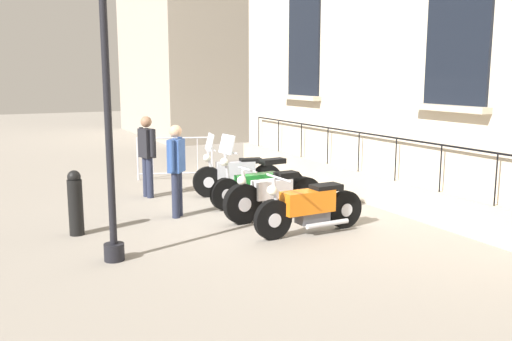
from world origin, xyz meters
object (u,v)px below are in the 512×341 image
motorcycle_green (258,184)px  pedestrian_walking (147,152)px  motorcycle_white (274,196)px  motorcycle_silver (237,175)px  crowd_barrier (175,157)px  lamppost (104,34)px  pedestrian_standing (176,166)px  motorcycle_orange (310,208)px  bollard (75,203)px

motorcycle_green → pedestrian_walking: (1.72, -1.70, 0.54)m
motorcycle_white → motorcycle_silver: bearing=-96.3°
motorcycle_green → pedestrian_walking: size_ratio=1.26×
motorcycle_green → crowd_barrier: size_ratio=1.22×
lamppost → motorcycle_white: bearing=-162.4°
motorcycle_silver → pedestrian_standing: bearing=33.9°
lamppost → crowd_barrier: 6.52m
lamppost → pedestrian_walking: 4.54m
lamppost → pedestrian_walking: size_ratio=2.55×
lamppost → crowd_barrier: bearing=-116.7°
lamppost → motorcycle_green: bearing=-148.4°
motorcycle_green → crowd_barrier: bearing=-80.5°
motorcycle_green → motorcycle_silver: bearing=-90.5°
motorcycle_silver → pedestrian_walking: bearing=-21.4°
lamppost → pedestrian_walking: lamppost is taller
motorcycle_white → motorcycle_orange: 1.07m
pedestrian_walking → lamppost: bearing=67.4°
motorcycle_silver → pedestrian_walking: (1.73, -0.68, 0.52)m
motorcycle_white → pedestrian_standing: bearing=-31.7°
motorcycle_white → motorcycle_orange: bearing=94.1°
crowd_barrier → pedestrian_walking: 2.07m
motorcycle_white → motorcycle_orange: (-0.08, 1.07, 0.01)m
motorcycle_silver → motorcycle_white: motorcycle_silver is taller
pedestrian_standing → motorcycle_white: bearing=148.3°
bollard → pedestrian_walking: (-1.80, -2.19, 0.43)m
lamppost → motorcycle_silver: bearing=-137.2°
motorcycle_silver → motorcycle_orange: bearing=87.2°
motorcycle_silver → crowd_barrier: 2.41m
motorcycle_orange → bollard: bollard is taller
motorcycle_silver → bollard: bearing=23.2°
motorcycle_silver → pedestrian_standing: size_ratio=1.15×
bollard → pedestrian_walking: pedestrian_walking is taller
motorcycle_silver → pedestrian_standing: pedestrian_standing is taller
pedestrian_standing → bollard: bearing=11.3°
motorcycle_white → lamppost: lamppost is taller
motorcycle_white → pedestrian_standing: pedestrian_standing is taller
motorcycle_orange → pedestrian_standing: pedestrian_standing is taller
motorcycle_white → crowd_barrier: bearing=-85.6°
crowd_barrier → motorcycle_white: bearing=94.4°
pedestrian_walking → motorcycle_orange: bearing=112.5°
motorcycle_green → bollard: 3.56m
lamppost → pedestrian_standing: bearing=-129.6°
motorcycle_silver → pedestrian_standing: 2.13m
motorcycle_silver → motorcycle_orange: motorcycle_silver is taller
crowd_barrier → bollard: size_ratio=1.67×
motorcycle_green → motorcycle_orange: (0.14, 2.12, 0.00)m
bollard → pedestrian_walking: bearing=-129.4°
motorcycle_silver → motorcycle_green: bearing=89.5°
crowd_barrier → pedestrian_standing: 3.69m
lamppost → bollard: 2.96m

